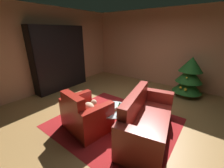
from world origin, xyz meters
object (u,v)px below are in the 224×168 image
object	(u,v)px
decorated_tree	(189,77)
armchair_red	(85,116)
bookshelf_unit	(63,58)
couch_red	(146,122)
book_stack_on_table	(113,108)
bottle_on_table	(120,109)
coffee_table	(113,110)

from	to	relation	value
decorated_tree	armchair_red	bearing A→B (deg)	-113.98
bookshelf_unit	couch_red	bearing A→B (deg)	-11.10
book_stack_on_table	bookshelf_unit	bearing A→B (deg)	163.72
book_stack_on_table	bottle_on_table	bearing A→B (deg)	-8.09
armchair_red	decorated_tree	distance (m)	3.48
bookshelf_unit	book_stack_on_table	xyz separation A→B (m)	(2.87, -0.84, -0.65)
armchair_red	couch_red	distance (m)	1.27
armchair_red	bookshelf_unit	bearing A→B (deg)	152.36
decorated_tree	couch_red	bearing A→B (deg)	-95.98
coffee_table	decorated_tree	bearing A→B (deg)	69.55
couch_red	bottle_on_table	distance (m)	0.59
book_stack_on_table	armchair_red	bearing A→B (deg)	-133.04
coffee_table	bottle_on_table	distance (m)	0.24
couch_red	decorated_tree	xyz separation A→B (m)	(0.27, 2.58, 0.35)
coffee_table	book_stack_on_table	distance (m)	0.08
couch_red	decorated_tree	world-z (taller)	decorated_tree
bottle_on_table	couch_red	bearing A→B (deg)	16.70
coffee_table	decorated_tree	size ratio (longest dim) A/B	0.58
bottle_on_table	decorated_tree	bearing A→B (deg)	73.65
bookshelf_unit	coffee_table	bearing A→B (deg)	-16.04
book_stack_on_table	decorated_tree	world-z (taller)	decorated_tree
bookshelf_unit	decorated_tree	bearing A→B (deg)	25.94
armchair_red	decorated_tree	xyz separation A→B (m)	(1.40, 3.16, 0.35)
bookshelf_unit	book_stack_on_table	world-z (taller)	bookshelf_unit
coffee_table	decorated_tree	world-z (taller)	decorated_tree
coffee_table	armchair_red	bearing A→B (deg)	-130.74
bookshelf_unit	book_stack_on_table	distance (m)	3.06
coffee_table	book_stack_on_table	size ratio (longest dim) A/B	3.62
armchair_red	bottle_on_table	size ratio (longest dim) A/B	4.49
book_stack_on_table	bottle_on_table	size ratio (longest dim) A/B	0.87
bookshelf_unit	coffee_table	distance (m)	3.05
book_stack_on_table	decorated_tree	bearing A→B (deg)	69.98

